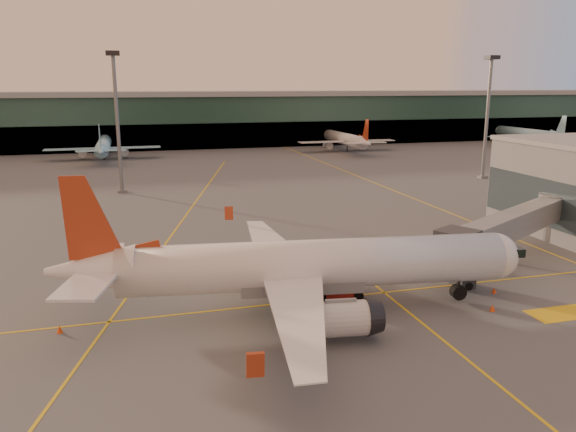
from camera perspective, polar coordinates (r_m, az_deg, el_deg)
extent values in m
plane|color=#4C4F54|center=(49.96, 6.96, -10.27)|extent=(600.00, 600.00, 0.00)
cube|color=yellow|center=(54.24, 4.92, -8.26)|extent=(80.00, 0.25, 0.01)
cube|color=yellow|center=(89.73, -10.18, 0.27)|extent=(31.30, 115.98, 0.01)
cube|color=yellow|center=(123.60, 7.40, 3.92)|extent=(0.25, 160.00, 0.01)
cube|color=yellow|center=(45.72, 16.88, -13.09)|extent=(0.25, 30.00, 0.01)
cube|color=yellow|center=(56.10, 26.07, -8.89)|extent=(6.00, 3.00, 0.01)
cube|color=#19382D|center=(185.40, -10.24, 9.40)|extent=(400.00, 18.00, 16.00)
cube|color=gray|center=(185.04, -10.35, 12.12)|extent=(400.00, 20.00, 1.60)
cube|color=black|center=(177.27, -9.91, 7.94)|extent=(400.00, 1.00, 8.00)
cube|color=#2D3D47|center=(80.30, 24.19, 1.42)|extent=(0.30, 21.60, 6.00)
cylinder|color=slate|center=(108.40, -16.92, 8.81)|extent=(0.70, 0.70, 25.00)
cube|color=black|center=(108.28, -17.38, 15.52)|extent=(2.40, 2.40, 0.80)
cube|color=slate|center=(109.92, -16.49, 2.44)|extent=(1.60, 1.60, 0.50)
cylinder|color=slate|center=(127.41, 19.56, 9.21)|extent=(0.70, 0.70, 25.00)
cube|color=black|center=(127.31, 20.01, 14.91)|extent=(2.40, 2.40, 0.80)
cube|color=slate|center=(128.70, 19.14, 3.77)|extent=(1.60, 1.60, 0.50)
cylinder|color=white|center=(49.83, 2.72, -4.88)|extent=(34.20, 8.82, 4.35)
sphere|color=white|center=(55.46, 20.24, -3.82)|extent=(4.27, 4.27, 4.27)
cube|color=black|center=(55.90, 21.41, -3.20)|extent=(2.32, 3.07, 0.76)
cone|color=white|center=(49.94, -19.36, -5.22)|extent=(7.93, 5.09, 4.14)
cube|color=white|center=(46.37, -19.73, -6.52)|extent=(5.28, 7.72, 0.22)
cylinder|color=silver|center=(44.80, 5.34, -10.35)|extent=(4.89, 3.41, 2.83)
cylinder|color=black|center=(48.02, 0.36, -9.89)|extent=(2.14, 1.77, 1.96)
cylinder|color=black|center=(47.79, 0.36, -9.23)|extent=(0.39, 0.39, 1.20)
cube|color=white|center=(53.31, -18.18, -3.84)|extent=(3.56, 7.05, 0.22)
cylinder|color=silver|center=(56.91, 2.27, -5.08)|extent=(4.89, 3.41, 2.83)
cylinder|color=black|center=(53.22, -0.54, -7.52)|extent=(2.14, 1.77, 1.96)
cylinder|color=black|center=(53.01, -0.55, -6.91)|extent=(0.39, 0.39, 1.20)
cube|color=slate|center=(50.09, 1.30, -6.49)|extent=(11.12, 4.88, 1.74)
cylinder|color=black|center=(55.06, 16.90, -7.39)|extent=(1.47, 1.05, 1.37)
cube|color=slate|center=(67.51, 21.92, -0.73)|extent=(23.94, 15.22, 2.70)
cube|color=#2D3035|center=(56.74, 16.79, -2.86)|extent=(4.64, 4.64, 3.00)
cube|color=#2D3035|center=(59.26, 17.34, -5.72)|extent=(1.60, 2.40, 2.40)
cylinder|color=black|center=(58.66, 17.87, -6.78)|extent=(0.80, 0.40, 0.80)
cylinder|color=black|center=(60.39, 16.72, -6.12)|extent=(0.80, 0.40, 0.80)
cylinder|color=slate|center=(68.24, 21.71, -3.16)|extent=(0.50, 0.50, 3.35)
cylinder|color=slate|center=(79.49, 25.60, 0.92)|extent=(4.40, 4.40, 3.00)
cylinder|color=slate|center=(80.12, 25.39, -1.16)|extent=(2.40, 2.40, 3.35)
cube|color=red|center=(54.40, 5.12, -7.37)|extent=(3.56, 2.95, 1.48)
cube|color=silver|center=(53.58, 4.86, -5.06)|extent=(6.10, 3.55, 2.76)
cylinder|color=black|center=(53.16, 3.41, -8.19)|extent=(0.94, 0.51, 0.89)
cylinder|color=black|center=(53.73, 7.21, -8.03)|extent=(0.94, 0.51, 0.89)
cube|color=black|center=(67.04, 14.48, -3.86)|extent=(4.10, 2.72, 1.22)
cube|color=gold|center=(66.81, 14.52, -3.18)|extent=(1.88, 2.05, 1.00)
cylinder|color=black|center=(65.90, 13.61, -4.31)|extent=(0.83, 0.48, 0.78)
cylinder|color=black|center=(66.74, 15.79, -4.22)|extent=(0.83, 0.48, 0.78)
cone|color=#EE430C|center=(58.68, 20.22, -7.09)|extent=(0.44, 0.44, 0.55)
cube|color=#EE430C|center=(58.77, 20.19, -7.33)|extent=(0.38, 0.38, 0.03)
cone|color=#EE430C|center=(50.44, -22.20, -10.58)|extent=(0.50, 0.50, 0.63)
cube|color=#EE430C|center=(50.55, -22.17, -10.89)|extent=(0.43, 0.43, 0.03)
cone|color=#EE430C|center=(67.18, -4.79, -3.69)|extent=(0.50, 0.50, 0.64)
cube|color=#EE430C|center=(67.27, -4.79, -3.94)|extent=(0.43, 0.43, 0.03)
cone|color=#EE430C|center=(54.20, 20.06, -8.74)|extent=(0.47, 0.47, 0.60)
cube|color=#EE430C|center=(54.31, 20.04, -9.02)|extent=(0.41, 0.41, 0.03)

